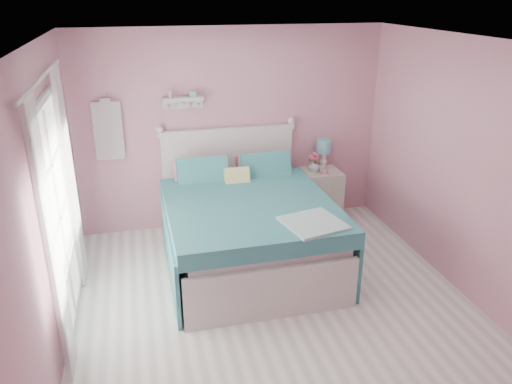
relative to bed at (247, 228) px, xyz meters
name	(u,v)px	position (x,y,z in m)	size (l,w,h in m)	color
floor	(278,313)	(0.08, -1.09, -0.43)	(4.50, 4.50, 0.00)	beige
room_shell	(282,163)	(0.08, -1.09, 1.15)	(4.50, 4.50, 4.50)	#C87F91
bed	(247,228)	(0.00, 0.00, 0.00)	(1.83, 2.32, 1.34)	silver
nightstand	(321,195)	(1.26, 0.89, -0.07)	(0.50, 0.49, 0.72)	beige
table_lamp	(324,148)	(1.31, 1.00, 0.57)	(0.20, 0.20, 0.41)	white
vase	(314,166)	(1.14, 0.89, 0.37)	(0.16, 0.16, 0.17)	silver
teacup	(324,171)	(1.25, 0.79, 0.32)	(0.09, 0.09, 0.07)	pink
roses	(314,157)	(1.13, 0.89, 0.49)	(0.14, 0.11, 0.12)	#D94A73
wall_shelf	(183,100)	(-0.55, 1.10, 1.30)	(0.50, 0.15, 0.25)	silver
hanging_dress	(108,131)	(-1.48, 1.09, 0.97)	(0.34, 0.03, 0.72)	white
french_door	(59,220)	(-1.90, -0.69, 0.64)	(0.04, 1.32, 2.16)	silver
curtain_near	(52,247)	(-1.84, -1.44, 0.75)	(0.04, 0.40, 2.32)	white
curtain_far	(71,180)	(-1.84, 0.05, 0.75)	(0.04, 0.40, 2.32)	white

